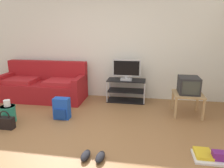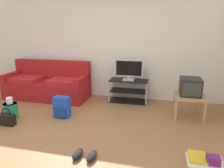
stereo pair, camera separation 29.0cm
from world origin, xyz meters
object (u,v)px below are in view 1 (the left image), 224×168
(sneakers_pair, at_px, (93,156))
(floor_tray, at_px, (210,156))
(side_table, at_px, (188,96))
(cleaning_bucket, at_px, (8,113))
(flat_tv, at_px, (126,70))
(crt_tv, at_px, (189,85))
(tv_stand, at_px, (126,90))
(backpack, at_px, (62,109))
(couch, at_px, (44,86))
(handbag, at_px, (5,122))

(sneakers_pair, relative_size, floor_tray, 0.71)
(side_table, xyz_separation_m, cleaning_bucket, (-3.35, -0.89, -0.21))
(flat_tv, height_order, crt_tv, flat_tv)
(tv_stand, height_order, backpack, tv_stand)
(side_table, relative_size, crt_tv, 1.28)
(cleaning_bucket, bearing_deg, sneakers_pair, -25.36)
(floor_tray, bearing_deg, crt_tv, 92.06)
(couch, bearing_deg, sneakers_pair, -50.68)
(flat_tv, xyz_separation_m, cleaning_bucket, (-2.06, -1.50, -0.59))
(backpack, height_order, handbag, backpack)
(backpack, bearing_deg, crt_tv, 29.76)
(backpack, bearing_deg, tv_stand, 62.88)
(sneakers_pair, bearing_deg, backpack, 128.00)
(tv_stand, distance_m, sneakers_pair, 2.42)
(flat_tv, xyz_separation_m, side_table, (1.29, -0.60, -0.38))
(sneakers_pair, bearing_deg, cleaning_bucket, 154.64)
(crt_tv, bearing_deg, cleaning_bucket, -164.84)
(couch, relative_size, handbag, 6.19)
(tv_stand, relative_size, side_table, 1.59)
(side_table, relative_size, handbag, 1.71)
(side_table, relative_size, sneakers_pair, 1.73)
(crt_tv, relative_size, handbag, 1.34)
(crt_tv, xyz_separation_m, floor_tray, (0.05, -1.52, -0.58))
(floor_tray, bearing_deg, couch, 149.87)
(side_table, height_order, crt_tv, crt_tv)
(backpack, bearing_deg, flat_tv, 62.35)
(floor_tray, bearing_deg, tv_stand, 122.31)
(cleaning_bucket, bearing_deg, couch, 88.77)
(couch, relative_size, floor_tray, 4.48)
(couch, distance_m, floor_tray, 3.92)
(tv_stand, xyz_separation_m, crt_tv, (1.29, -0.61, 0.35))
(tv_stand, height_order, floor_tray, tv_stand)
(couch, bearing_deg, flat_tv, 4.13)
(handbag, xyz_separation_m, sneakers_pair, (1.73, -0.61, -0.07))
(handbag, distance_m, sneakers_pair, 1.84)
(flat_tv, relative_size, handbag, 1.97)
(couch, distance_m, tv_stand, 2.04)
(backpack, xyz_separation_m, floor_tray, (2.47, -0.91, -0.16))
(side_table, height_order, cleaning_bucket, side_table)
(tv_stand, height_order, crt_tv, crt_tv)
(cleaning_bucket, relative_size, sneakers_pair, 1.31)
(cleaning_bucket, bearing_deg, side_table, 14.90)
(flat_tv, bearing_deg, floor_tray, -57.41)
(sneakers_pair, bearing_deg, handbag, 160.46)
(couch, xyz_separation_m, handbag, (0.10, -1.61, -0.22))
(handbag, bearing_deg, crt_tv, 19.98)
(tv_stand, relative_size, flat_tv, 1.38)
(crt_tv, height_order, sneakers_pair, crt_tv)
(side_table, height_order, handbag, side_table)
(couch, distance_m, cleaning_bucket, 1.36)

